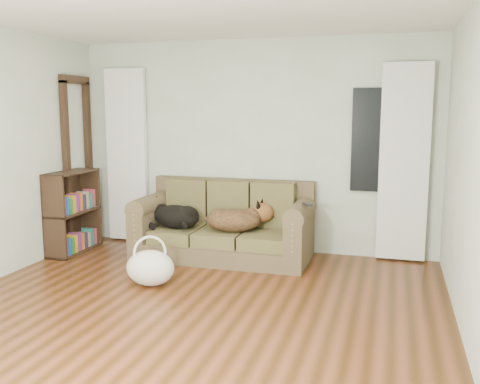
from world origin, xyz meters
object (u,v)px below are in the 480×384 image
(sofa, at_px, (223,221))
(tote_bag, at_px, (150,270))
(dog_shepherd, at_px, (237,219))
(bookshelf, at_px, (73,212))
(dog_black_lab, at_px, (173,216))

(sofa, height_order, tote_bag, sofa)
(dog_shepherd, relative_size, bookshelf, 0.65)
(sofa, distance_m, dog_black_lab, 0.62)
(dog_black_lab, bearing_deg, dog_shepherd, 26.22)
(dog_black_lab, xyz_separation_m, tote_bag, (0.23, -1.11, -0.32))
(dog_shepherd, height_order, bookshelf, bookshelf)
(tote_bag, xyz_separation_m, bookshelf, (-1.47, 0.92, 0.34))
(tote_bag, bearing_deg, bookshelf, 148.14)
(dog_shepherd, bearing_deg, tote_bag, 50.91)
(dog_shepherd, bearing_deg, dog_black_lab, -10.58)
(dog_black_lab, bearing_deg, tote_bag, -53.84)
(bookshelf, bearing_deg, tote_bag, -36.62)
(bookshelf, bearing_deg, sofa, 3.21)
(dog_black_lab, relative_size, dog_shepherd, 0.99)
(dog_black_lab, bearing_deg, bookshelf, -146.39)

